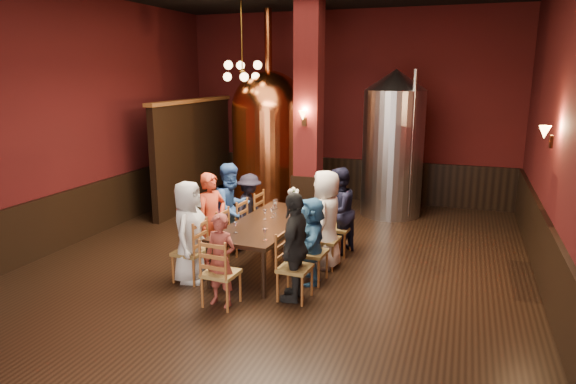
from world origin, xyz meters
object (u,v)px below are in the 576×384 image
(person_2, at_px, (232,209))
(steel_vessel, at_px, (393,144))
(rose_vase, at_px, (293,194))
(person_0, at_px, (189,232))
(person_1, at_px, (212,220))
(copper_kettle, at_px, (269,138))
(dining_table, at_px, (269,225))

(person_2, relative_size, steel_vessel, 0.50)
(steel_vessel, relative_size, rose_vase, 8.95)
(person_0, bearing_deg, rose_vase, -37.03)
(person_1, distance_m, person_2, 0.66)
(rose_vase, bearing_deg, person_2, -145.65)
(person_1, relative_size, steel_vessel, 0.49)
(person_1, distance_m, rose_vase, 1.60)
(copper_kettle, relative_size, rose_vase, 12.58)
(dining_table, xyz_separation_m, person_1, (-0.87, -0.28, 0.08))
(person_1, relative_size, rose_vase, 4.38)
(copper_kettle, bearing_deg, person_1, -82.68)
(person_0, bearing_deg, person_2, -13.59)
(person_0, relative_size, steel_vessel, 0.49)
(person_2, bearing_deg, rose_vase, -32.68)
(person_1, xyz_separation_m, rose_vase, (0.94, 1.28, 0.21))
(person_0, relative_size, person_2, 0.97)
(dining_table, distance_m, steel_vessel, 4.14)
(dining_table, height_order, rose_vase, rose_vase)
(person_1, height_order, rose_vase, person_1)
(copper_kettle, bearing_deg, rose_vase, -60.50)
(dining_table, height_order, person_0, person_0)
(steel_vessel, xyz_separation_m, rose_vase, (-1.34, -2.79, -0.59))
(dining_table, bearing_deg, rose_vase, 89.02)
(person_0, bearing_deg, dining_table, -53.96)
(steel_vessel, height_order, rose_vase, steel_vessel)
(dining_table, xyz_separation_m, person_2, (-0.83, 0.38, 0.11))
(person_0, bearing_deg, copper_kettle, -4.51)
(copper_kettle, bearing_deg, steel_vessel, 5.36)
(person_0, xyz_separation_m, person_2, (0.08, 1.33, 0.02))
(person_1, distance_m, steel_vessel, 4.73)
(person_2, relative_size, copper_kettle, 0.36)
(person_0, height_order, copper_kettle, copper_kettle)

